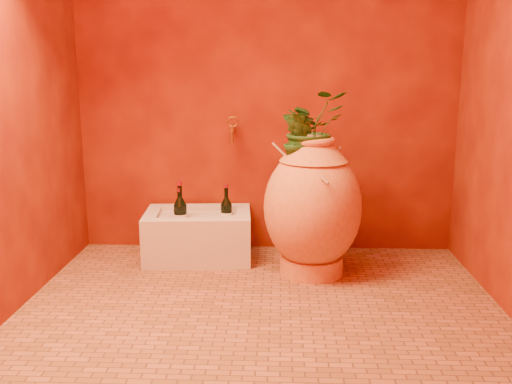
{
  "coord_description": "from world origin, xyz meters",
  "views": [
    {
      "loc": [
        0.1,
        -2.78,
        1.23
      ],
      "look_at": [
        -0.04,
        0.35,
        0.53
      ],
      "focal_mm": 40.0,
      "sensor_mm": 36.0,
      "label": 1
    }
  ],
  "objects_px": {
    "wine_bottle_b": "(180,219)",
    "wine_bottle_c": "(226,214)",
    "wall_tap": "(232,129)",
    "wine_bottle_a": "(180,216)",
    "amphora": "(313,207)",
    "stone_basin": "(198,236)"
  },
  "relations": [
    {
      "from": "wine_bottle_b",
      "to": "wine_bottle_c",
      "type": "height_order",
      "value": "wine_bottle_c"
    },
    {
      "from": "wine_bottle_b",
      "to": "wall_tap",
      "type": "xyz_separation_m",
      "value": [
        0.32,
        0.24,
        0.55
      ]
    },
    {
      "from": "wine_bottle_c",
      "to": "wall_tap",
      "type": "distance_m",
      "value": 0.56
    },
    {
      "from": "stone_basin",
      "to": "wine_bottle_a",
      "type": "xyz_separation_m",
      "value": [
        -0.1,
        -0.07,
        0.15
      ]
    },
    {
      "from": "wine_bottle_b",
      "to": "wine_bottle_c",
      "type": "distance_m",
      "value": 0.31
    },
    {
      "from": "stone_basin",
      "to": "wine_bottle_b",
      "type": "xyz_separation_m",
      "value": [
        -0.1,
        -0.07,
        0.13
      ]
    },
    {
      "from": "wine_bottle_c",
      "to": "wall_tap",
      "type": "height_order",
      "value": "wall_tap"
    },
    {
      "from": "amphora",
      "to": "wall_tap",
      "type": "relative_size",
      "value": 4.8
    },
    {
      "from": "wine_bottle_a",
      "to": "wine_bottle_c",
      "type": "xyz_separation_m",
      "value": [
        0.28,
        0.11,
        -0.01
      ]
    },
    {
      "from": "wine_bottle_b",
      "to": "wall_tap",
      "type": "relative_size",
      "value": 1.8
    },
    {
      "from": "wine_bottle_a",
      "to": "amphora",
      "type": "bearing_deg",
      "value": -11.96
    },
    {
      "from": "stone_basin",
      "to": "wall_tap",
      "type": "height_order",
      "value": "wall_tap"
    },
    {
      "from": "amphora",
      "to": "stone_basin",
      "type": "relative_size",
      "value": 1.18
    },
    {
      "from": "wine_bottle_a",
      "to": "wall_tap",
      "type": "distance_m",
      "value": 0.66
    },
    {
      "from": "wall_tap",
      "to": "wine_bottle_b",
      "type": "bearing_deg",
      "value": -143.24
    },
    {
      "from": "wine_bottle_b",
      "to": "wall_tap",
      "type": "height_order",
      "value": "wall_tap"
    },
    {
      "from": "wall_tap",
      "to": "amphora",
      "type": "bearing_deg",
      "value": -38.98
    },
    {
      "from": "wine_bottle_a",
      "to": "wine_bottle_b",
      "type": "height_order",
      "value": "wine_bottle_a"
    },
    {
      "from": "wine_bottle_b",
      "to": "wine_bottle_c",
      "type": "relative_size",
      "value": 0.99
    },
    {
      "from": "wine_bottle_c",
      "to": "stone_basin",
      "type": "bearing_deg",
      "value": -166.23
    },
    {
      "from": "stone_basin",
      "to": "wine_bottle_a",
      "type": "relative_size",
      "value": 2.0
    },
    {
      "from": "amphora",
      "to": "wine_bottle_a",
      "type": "xyz_separation_m",
      "value": [
        -0.82,
        0.17,
        -0.11
      ]
    }
  ]
}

